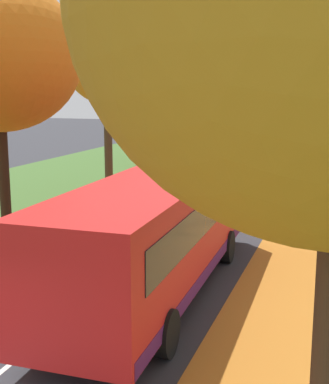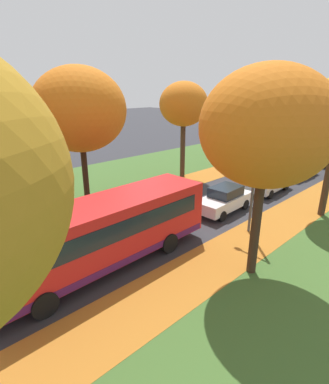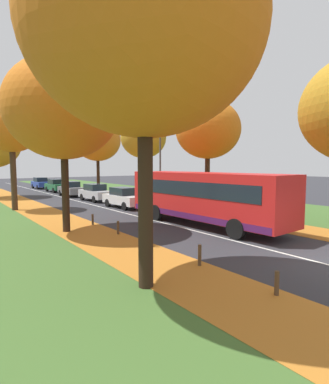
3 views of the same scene
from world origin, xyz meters
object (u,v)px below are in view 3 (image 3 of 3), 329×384
Objects in this scene: tree_right_mid at (143,138)px; bollard_sixth at (93,220)px; tree_left_mid at (11,128)px; car_silver_following at (96,192)px; car_grey_third_in_line at (71,189)px; streetlamp_right at (157,161)px; car_blue_trailing at (41,183)px; bollard_fourth at (152,240)px; car_green_fourth_in_line at (56,185)px; tree_left_nearest at (144,28)px; bollard_third at (200,255)px; bus at (204,195)px; bollard_second at (277,283)px; tree_right_near at (208,130)px; bollard_fifth at (118,228)px; tree_left_near at (63,109)px; car_white_lead at (124,198)px; tree_right_far at (98,140)px.

tree_right_mid is 14.30m from bollard_sixth.
tree_left_mid is 11.77m from tree_right_mid.
car_grey_third_in_line is (-0.28, 5.72, 0.00)m from car_silver_following.
streetlamp_right reaches higher than car_blue_trailing.
car_silver_following reaches higher than bollard_fourth.
tree_right_mid is at bearing 67.46° from streetlamp_right.
car_green_fourth_in_line is at bearing 79.87° from bollard_fourth.
tree_left_mid is 11.14m from streetlamp_right.
bollard_sixth is at bearing -152.47° from streetlamp_right.
car_blue_trailing is at bearing 79.06° from tree_left_nearest.
streetlamp_right is 19.37m from car_green_fourth_in_line.
bollard_third is at bearing -89.96° from bollard_sixth.
bus reaches higher than bollard_fourth.
bollard_second is 0.11× the size of streetlamp_right.
bollard_fourth is 29.08m from car_green_fourth_in_line.
tree_right_mid is 23.44m from bollard_second.
bollard_third is at bearing -136.41° from tree_right_near.
car_silver_following is at bearing 108.02° from streetlamp_right.
bollard_second is 0.99× the size of bollard_fifth.
tree_left_near reaches higher than bollard_sixth.
car_white_lead is 5.58m from car_silver_following.
tree_right_near is at bearing 51.31° from bollard_second.
tree_right_far is at bearing -65.97° from car_blue_trailing.
tree_right_far is 30.60m from bollard_third.
car_white_lead is at bearing 73.45° from bollard_second.
tree_right_mid is at bearing 41.39° from car_white_lead.
bollard_fifth is 10.40m from streetlamp_right.
car_green_fourth_in_line is at bearing 73.63° from tree_left_near.
bollard_sixth is (-0.01, 8.70, -0.05)m from bollard_third.
bollard_second is at bearing -99.63° from car_grey_third_in_line.
bus reaches higher than bollard_fifth.
tree_left_near is 10.02m from bollard_third.
bollard_sixth is (0.01, 11.61, -0.02)m from bollard_second.
tree_left_mid reaches higher than car_grey_third_in_line.
tree_left_nearest is at bearing -94.45° from tree_left_near.
tree_left_near is at bearing -138.81° from tree_right_mid.
car_silver_following is (5.03, 22.28, 0.48)m from bollard_second.
bus reaches higher than car_silver_following.
car_silver_following is (0.06, 5.58, 0.00)m from car_white_lead.
tree_left_mid reaches higher than streetlamp_right.
car_white_lead is 1.01× the size of car_grey_third_in_line.
tree_right_near is 0.92× the size of tree_right_far.
bollard_fifth reaches higher than bollard_sixth.
bollard_fourth is at bearing -146.75° from tree_right_near.
bollard_second reaches higher than bollard_sixth.
tree_left_nearest is 27.13m from car_grey_third_in_line.
bollard_third is 2.90m from bollard_fourth.
tree_left_nearest reaches higher than car_grey_third_in_line.
tree_left_mid is (0.08, 17.99, -0.84)m from tree_left_nearest.
car_blue_trailing is (-4.37, 20.63, -5.26)m from tree_right_mid.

